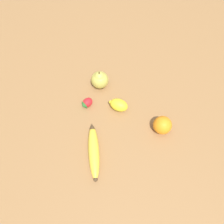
{
  "coord_description": "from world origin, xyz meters",
  "views": [
    {
      "loc": [
        -0.15,
        -0.35,
        0.85
      ],
      "look_at": [
        0.01,
        0.06,
        0.03
      ],
      "focal_mm": 35.0,
      "sensor_mm": 36.0,
      "label": 1
    }
  ],
  "objects_px": {
    "pear": "(100,79)",
    "strawberry": "(87,103)",
    "banana": "(94,151)",
    "orange": "(162,125)",
    "lemon": "(119,105)"
  },
  "relations": [
    {
      "from": "pear",
      "to": "strawberry",
      "type": "xyz_separation_m",
      "value": [
        -0.09,
        -0.08,
        -0.02
      ]
    },
    {
      "from": "pear",
      "to": "strawberry",
      "type": "height_order",
      "value": "pear"
    },
    {
      "from": "banana",
      "to": "orange",
      "type": "relative_size",
      "value": 2.99
    },
    {
      "from": "pear",
      "to": "orange",
      "type": "bearing_deg",
      "value": -62.89
    },
    {
      "from": "pear",
      "to": "lemon",
      "type": "xyz_separation_m",
      "value": [
        0.03,
        -0.15,
        -0.02
      ]
    },
    {
      "from": "pear",
      "to": "strawberry",
      "type": "distance_m",
      "value": 0.13
    },
    {
      "from": "orange",
      "to": "strawberry",
      "type": "xyz_separation_m",
      "value": [
        -0.25,
        0.23,
        -0.02
      ]
    },
    {
      "from": "banana",
      "to": "strawberry",
      "type": "distance_m",
      "value": 0.22
    },
    {
      "from": "banana",
      "to": "orange",
      "type": "distance_m",
      "value": 0.3
    },
    {
      "from": "orange",
      "to": "lemon",
      "type": "xyz_separation_m",
      "value": [
        -0.13,
        0.16,
        -0.01
      ]
    },
    {
      "from": "lemon",
      "to": "banana",
      "type": "bearing_deg",
      "value": -138.34
    },
    {
      "from": "pear",
      "to": "lemon",
      "type": "height_order",
      "value": "pear"
    },
    {
      "from": "orange",
      "to": "pear",
      "type": "bearing_deg",
      "value": 117.11
    },
    {
      "from": "strawberry",
      "to": "lemon",
      "type": "height_order",
      "value": "lemon"
    },
    {
      "from": "orange",
      "to": "lemon",
      "type": "height_order",
      "value": "orange"
    }
  ]
}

